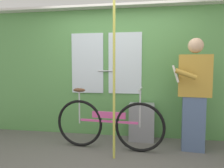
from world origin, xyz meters
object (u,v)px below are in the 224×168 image
(bicycle_near_door, at_px, (108,124))
(passenger_reading_newspaper, at_px, (194,92))
(trash_bin_by_wall, at_px, (142,122))
(handrail_pole, at_px, (114,76))

(bicycle_near_door, xyz_separation_m, passenger_reading_newspaper, (1.28, 0.16, 0.50))
(passenger_reading_newspaper, height_order, trash_bin_by_wall, passenger_reading_newspaper)
(bicycle_near_door, xyz_separation_m, handrail_pole, (0.14, -0.32, 0.76))
(passenger_reading_newspaper, xyz_separation_m, trash_bin_by_wall, (-0.78, 0.33, -0.58))
(trash_bin_by_wall, xyz_separation_m, handrail_pole, (-0.36, -0.81, 0.84))
(bicycle_near_door, bearing_deg, trash_bin_by_wall, 48.66)
(trash_bin_by_wall, relative_size, handrail_pole, 0.28)
(passenger_reading_newspaper, bearing_deg, bicycle_near_door, 13.05)
(bicycle_near_door, height_order, trash_bin_by_wall, bicycle_near_door)
(trash_bin_by_wall, bearing_deg, bicycle_near_door, -135.68)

